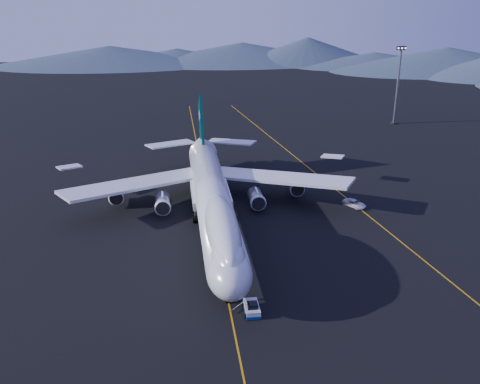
{
  "coord_description": "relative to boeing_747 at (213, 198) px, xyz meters",
  "views": [
    {
      "loc": [
        -6.99,
        -92.95,
        43.09
      ],
      "look_at": [
        5.44,
        1.98,
        6.0
      ],
      "focal_mm": 40.0,
      "sensor_mm": 36.0,
      "label": 1
    }
  ],
  "objects": [
    {
      "name": "ground",
      "position": [
        -0.0,
        -0.03,
        -5.81
      ],
      "size": [
        500.0,
        500.0,
        0.0
      ],
      "primitive_type": "plane",
      "color": "black",
      "rests_on": "ground"
    },
    {
      "name": "taxiway_line_main",
      "position": [
        -0.0,
        -0.03,
        -5.8
      ],
      "size": [
        0.25,
        220.0,
        0.01
      ],
      "primitive_type": "cube",
      "color": "orange",
      "rests_on": "ground"
    },
    {
      "name": "taxiway_line_side",
      "position": [
        30.0,
        9.97,
        -5.8
      ],
      "size": [
        28.08,
        198.09,
        0.01
      ],
      "primitive_type": "cube",
      "rotation": [
        0.0,
        0.0,
        0.14
      ],
      "color": "orange",
      "rests_on": "ground"
    },
    {
      "name": "boeing_747",
      "position": [
        0.0,
        0.0,
        0.0
      ],
      "size": [
        59.62,
        72.43,
        19.37
      ],
      "color": "silver",
      "rests_on": "ground"
    },
    {
      "name": "pushback_tug",
      "position": [
        3.0,
        -29.53,
        -5.25
      ],
      "size": [
        2.4,
        4.14,
        1.8
      ],
      "rotation": [
        0.0,
        0.0,
        -0.0
      ],
      "color": "silver",
      "rests_on": "ground"
    },
    {
      "name": "service_van",
      "position": [
        30.0,
        5.86,
        -5.11
      ],
      "size": [
        4.67,
        5.57,
        1.42
      ],
      "primitive_type": "imported",
      "rotation": [
        0.0,
        0.0,
        0.55
      ],
      "color": "white",
      "rests_on": "ground"
    },
    {
      "name": "floodlight_mast",
      "position": [
        66.61,
        73.58,
        6.9
      ],
      "size": [
        3.1,
        2.33,
        25.1
      ],
      "rotation": [
        0.0,
        0.0,
        -0.06
      ],
      "color": "black",
      "rests_on": "ground"
    }
  ]
}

